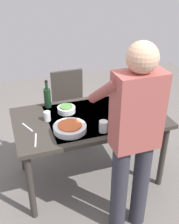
{
  "coord_description": "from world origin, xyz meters",
  "views": [
    {
      "loc": [
        0.76,
        2.23,
        2.15
      ],
      "look_at": [
        0.0,
        0.0,
        0.82
      ],
      "focal_mm": 44.45,
      "sensor_mm": 36.0,
      "label": 1
    }
  ],
  "objects": [
    {
      "name": "ground_plane",
      "position": [
        0.0,
        0.0,
        0.0
      ],
      "size": [
        6.0,
        6.0,
        0.0
      ],
      "primitive_type": "plane",
      "color": "#66605B"
    },
    {
      "name": "serving_bowl_pasta",
      "position": [
        0.25,
        0.19,
        0.8
      ],
      "size": [
        0.3,
        0.3,
        0.07
      ],
      "color": "silver",
      "rests_on": "dining_table"
    },
    {
      "name": "wine_bottle",
      "position": [
        0.35,
        -0.33,
        0.88
      ],
      "size": [
        0.07,
        0.07,
        0.3
      ],
      "color": "black",
      "rests_on": "dining_table"
    },
    {
      "name": "water_cup_near_left",
      "position": [
        0.41,
        -0.06,
        0.82
      ],
      "size": [
        0.06,
        0.06,
        0.1
      ],
      "primitive_type": "cylinder",
      "color": "silver",
      "rests_on": "dining_table"
    },
    {
      "name": "person_server",
      "position": [
        -0.12,
        0.68,
        0.96
      ],
      "size": [
        0.42,
        0.61,
        1.69
      ],
      "color": "#2D2D38",
      "rests_on": "ground_plane"
    },
    {
      "name": "water_cup_near_right",
      "position": [
        -0.03,
        0.29,
        0.82
      ],
      "size": [
        0.08,
        0.08,
        0.11
      ],
      "primitive_type": "cylinder",
      "color": "silver",
      "rests_on": "dining_table"
    },
    {
      "name": "side_bowl_salad",
      "position": [
        0.19,
        -0.16,
        0.8
      ],
      "size": [
        0.18,
        0.18,
        0.07
      ],
      "color": "silver",
      "rests_on": "dining_table"
    },
    {
      "name": "wine_glass_left",
      "position": [
        -0.22,
        0.08,
        0.88
      ],
      "size": [
        0.07,
        0.07,
        0.15
      ],
      "color": "white",
      "rests_on": "dining_table"
    },
    {
      "name": "table_fork",
      "position": [
        0.61,
        0.01,
        0.77
      ],
      "size": [
        0.08,
        0.17,
        0.0
      ],
      "primitive_type": "cube",
      "rotation": [
        0.0,
        0.0,
        0.4
      ],
      "color": "silver",
      "rests_on": "dining_table"
    },
    {
      "name": "dinner_plate_near",
      "position": [
        -0.47,
        -0.14,
        0.78
      ],
      "size": [
        0.23,
        0.23,
        0.01
      ],
      "primitive_type": "cylinder",
      "color": "silver",
      "rests_on": "dining_table"
    },
    {
      "name": "table_knife",
      "position": [
        0.57,
        0.23,
        0.77
      ],
      "size": [
        0.05,
        0.2,
        0.0
      ],
      "primitive_type": "cube",
      "rotation": [
        0.0,
        0.0,
        -0.18
      ],
      "color": "silver",
      "rests_on": "dining_table"
    },
    {
      "name": "water_cup_far_left",
      "position": [
        -0.56,
        0.29,
        0.82
      ],
      "size": [
        0.07,
        0.07,
        0.1
      ],
      "primitive_type": "cylinder",
      "color": "silver",
      "rests_on": "dining_table"
    },
    {
      "name": "chair_near",
      "position": [
        -0.01,
        -0.8,
        0.53
      ],
      "size": [
        0.4,
        0.4,
        0.91
      ],
      "color": "black",
      "rests_on": "ground_plane"
    },
    {
      "name": "dining_table",
      "position": [
        0.0,
        0.0,
        0.69
      ],
      "size": [
        1.48,
        0.84,
        0.77
      ],
      "color": "#332D28",
      "rests_on": "ground_plane"
    }
  ]
}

